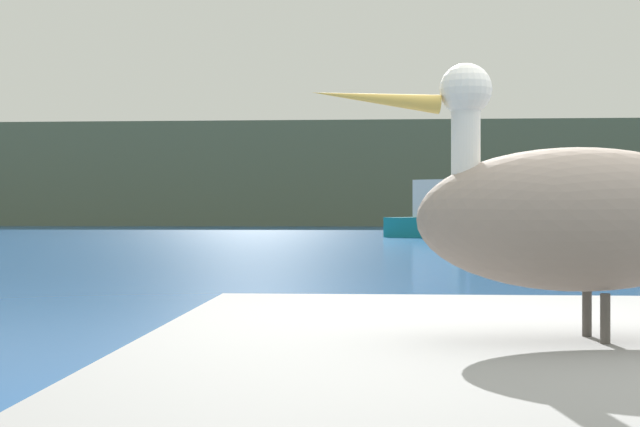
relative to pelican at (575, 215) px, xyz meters
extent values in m
cube|color=#5B664C|center=(0.50, 76.84, 3.31)|extent=(140.00, 13.34, 8.99)
ellipsoid|color=gray|center=(0.02, 0.00, -0.01)|extent=(1.06, 0.56, 0.45)
cylinder|color=white|center=(-0.34, -0.04, 0.20)|extent=(0.09, 0.09, 0.29)
sphere|color=white|center=(-0.34, -0.04, 0.39)|extent=(0.16, 0.16, 0.16)
cone|color=gold|center=(-0.62, -0.07, 0.36)|extent=(0.40, 0.10, 0.09)
cylinder|color=#4C4742|center=(0.07, -0.07, -0.31)|extent=(0.03, 0.03, 0.15)
cylinder|color=#4C4742|center=(0.06, 0.08, -0.31)|extent=(0.03, 0.03, 0.15)
cube|color=teal|center=(2.36, 38.43, -0.71)|extent=(5.10, 3.37, 0.95)
cube|color=silver|center=(2.28, 38.47, 0.66)|extent=(2.20, 1.88, 1.77)
cylinder|color=#B2B2B2|center=(3.71, 37.83, 1.72)|extent=(0.12, 0.12, 3.90)
cylinder|color=#3F382D|center=(4.52, 37.46, 0.12)|extent=(0.10, 0.10, 0.70)
camera|label=1|loc=(-0.62, -2.74, 0.01)|focal=48.69mm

